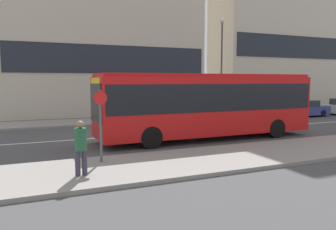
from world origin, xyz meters
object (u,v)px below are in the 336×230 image
pedestrian_near_stop (81,145)px  city_bus (207,102)px  parked_car_0 (302,109)px  bus_stop_sign (101,120)px  street_lamp (222,58)px

pedestrian_near_stop → city_bus: bearing=-149.8°
parked_car_0 → bus_stop_sign: (-18.02, -8.88, 0.95)m
parked_car_0 → bus_stop_sign: bus_stop_sign is taller
city_bus → bus_stop_sign: bearing=-154.2°
bus_stop_sign → city_bus: bearing=28.1°
city_bus → pedestrian_near_stop: 8.18m
city_bus → pedestrian_near_stop: (-6.77, -4.52, -0.81)m
parked_car_0 → pedestrian_near_stop: pedestrian_near_stop is taller
city_bus → bus_stop_sign: city_bus is taller
bus_stop_sign → street_lamp: street_lamp is taller
pedestrian_near_stop → street_lamp: bearing=-139.3°
parked_car_0 → pedestrian_near_stop: size_ratio=2.52×
city_bus → bus_stop_sign: size_ratio=4.45×
city_bus → street_lamp: street_lamp is taller
bus_stop_sign → street_lamp: size_ratio=0.33×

